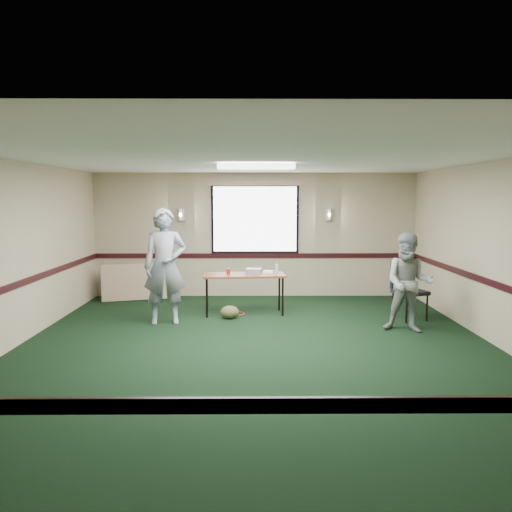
{
  "coord_description": "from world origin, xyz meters",
  "views": [
    {
      "loc": [
        -0.07,
        -6.88,
        2.14
      ],
      "look_at": [
        0.0,
        1.3,
        1.2
      ],
      "focal_mm": 35.0,
      "sensor_mm": 36.0,
      "label": 1
    }
  ],
  "objects_px": {
    "person_left": "(165,266)",
    "conference_chair": "(407,285)",
    "folding_table": "(244,277)",
    "projector": "(254,271)",
    "person_right": "(409,283)"
  },
  "relations": [
    {
      "from": "person_left",
      "to": "conference_chair",
      "type": "bearing_deg",
      "value": -4.89
    },
    {
      "from": "folding_table",
      "to": "projector",
      "type": "bearing_deg",
      "value": 17.91
    },
    {
      "from": "person_left",
      "to": "person_right",
      "type": "height_order",
      "value": "person_left"
    },
    {
      "from": "conference_chair",
      "to": "person_right",
      "type": "xyz_separation_m",
      "value": [
        -0.26,
        -0.91,
        0.21
      ]
    },
    {
      "from": "folding_table",
      "to": "person_left",
      "type": "distance_m",
      "value": 1.53
    },
    {
      "from": "conference_chair",
      "to": "person_left",
      "type": "height_order",
      "value": "person_left"
    },
    {
      "from": "projector",
      "to": "person_left",
      "type": "distance_m",
      "value": 1.71
    },
    {
      "from": "conference_chair",
      "to": "person_right",
      "type": "distance_m",
      "value": 0.97
    },
    {
      "from": "conference_chair",
      "to": "person_right",
      "type": "height_order",
      "value": "person_right"
    },
    {
      "from": "projector",
      "to": "person_left",
      "type": "height_order",
      "value": "person_left"
    },
    {
      "from": "person_left",
      "to": "person_right",
      "type": "bearing_deg",
      "value": -17.55
    },
    {
      "from": "folding_table",
      "to": "conference_chair",
      "type": "height_order",
      "value": "conference_chair"
    },
    {
      "from": "conference_chair",
      "to": "person_left",
      "type": "relative_size",
      "value": 0.51
    },
    {
      "from": "person_left",
      "to": "projector",
      "type": "bearing_deg",
      "value": 16.91
    },
    {
      "from": "projector",
      "to": "person_right",
      "type": "height_order",
      "value": "person_right"
    }
  ]
}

